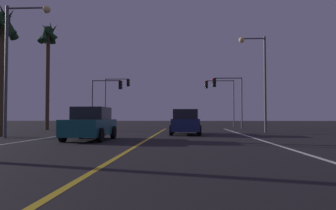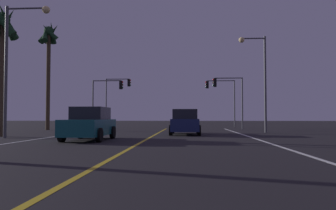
{
  "view_description": "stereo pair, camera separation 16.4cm",
  "coord_description": "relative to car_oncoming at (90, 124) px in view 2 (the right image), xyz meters",
  "views": [
    {
      "loc": [
        2.01,
        0.23,
        1.19
      ],
      "look_at": [
        0.67,
        25.0,
        2.11
      ],
      "focal_mm": 34.57,
      "sensor_mm": 36.0,
      "label": 1
    },
    {
      "loc": [
        2.18,
        0.23,
        1.19
      ],
      "look_at": [
        0.67,
        25.0,
        2.11
      ],
      "focal_mm": 34.57,
      "sensor_mm": 36.0,
      "label": 2
    }
  ],
  "objects": [
    {
      "name": "car_oncoming",
      "position": [
        0.0,
        0.0,
        0.0
      ],
      "size": [
        2.02,
        4.3,
        1.7
      ],
      "rotation": [
        0.0,
        0.0,
        -1.57
      ],
      "color": "black",
      "rests_on": "ground"
    },
    {
      "name": "palm_tree_left_far",
      "position": [
        -7.78,
        12.54,
        7.16
      ],
      "size": [
        2.06,
        2.09,
        10.07
      ],
      "color": "#473826",
      "rests_on": "ground"
    },
    {
      "name": "traffic_light_far_left",
      "position": [
        -3.47,
        22.38,
        3.5
      ],
      "size": [
        3.11,
        0.36,
        5.85
      ],
      "color": "#4C4C51",
      "rests_on": "ground"
    },
    {
      "name": "street_lamp_left_mid",
      "position": [
        -4.62,
        1.27,
        4.02
      ],
      "size": [
        2.6,
        0.44,
        7.52
      ],
      "color": "#4C4C51",
      "rests_on": "ground"
    },
    {
      "name": "palm_tree_left_mid",
      "position": [
        -6.29,
        2.56,
        5.56
      ],
      "size": [
        2.02,
        2.14,
        8.06
      ],
      "color": "#473826",
      "rests_on": "ground"
    },
    {
      "name": "lane_edge_right",
      "position": [
        8.74,
        -3.11,
        -0.82
      ],
      "size": [
        0.16,
        38.99,
        0.01
      ],
      "primitive_type": "cube",
      "color": "silver",
      "rests_on": "ground"
    },
    {
      "name": "lane_center_divider",
      "position": [
        2.86,
        -3.11,
        -0.82
      ],
      "size": [
        0.16,
        38.99,
        0.01
      ],
      "primitive_type": "cube",
      "color": "gold",
      "rests_on": "ground"
    },
    {
      "name": "traffic_light_near_right",
      "position": [
        9.14,
        16.88,
        3.07
      ],
      "size": [
        3.08,
        0.36,
        5.22
      ],
      "rotation": [
        0.0,
        0.0,
        3.14
      ],
      "color": "#4C4C51",
      "rests_on": "ground"
    },
    {
      "name": "street_lamp_right_far",
      "position": [
        10.49,
        8.67,
        3.92
      ],
      "size": [
        2.07,
        0.44,
        7.39
      ],
      "rotation": [
        0.0,
        0.0,
        3.14
      ],
      "color": "#4C4C51",
      "rests_on": "ground"
    },
    {
      "name": "traffic_light_near_left",
      "position": [
        -3.29,
        16.88,
        2.95
      ],
      "size": [
        3.28,
        0.36,
        5.04
      ],
      "color": "#4C4C51",
      "rests_on": "ground"
    },
    {
      "name": "traffic_light_far_right",
      "position": [
        8.96,
        22.38,
        3.32
      ],
      "size": [
        3.52,
        0.36,
        5.56
      ],
      "rotation": [
        0.0,
        0.0,
        3.14
      ],
      "color": "#4C4C51",
      "rests_on": "ground"
    },
    {
      "name": "car_ahead_far",
      "position": [
        4.86,
        5.58,
        0.0
      ],
      "size": [
        2.02,
        4.3,
        1.7
      ],
      "rotation": [
        0.0,
        0.0,
        1.57
      ],
      "color": "black",
      "rests_on": "ground"
    }
  ]
}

